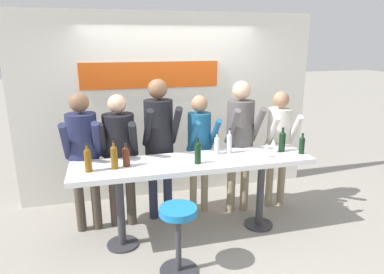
{
  "coord_description": "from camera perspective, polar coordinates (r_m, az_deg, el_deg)",
  "views": [
    {
      "loc": [
        -0.97,
        -3.57,
        2.29
      ],
      "look_at": [
        0.0,
        0.1,
        1.22
      ],
      "focal_mm": 32.0,
      "sensor_mm": 36.0,
      "label": 1
    }
  ],
  "objects": [
    {
      "name": "person_far_left",
      "position": [
        4.22,
        -17.71,
        -1.76
      ],
      "size": [
        0.43,
        0.54,
        1.72
      ],
      "rotation": [
        0.0,
        0.0,
        -0.02
      ],
      "color": "#473D33",
      "rests_on": "ground_plane"
    },
    {
      "name": "tasting_table",
      "position": [
        3.98,
        0.36,
        -5.6
      ],
      "size": [
        2.77,
        0.65,
        0.97
      ],
      "color": "white",
      "rests_on": "ground_plane"
    },
    {
      "name": "wine_bottle_2",
      "position": [
        3.73,
        -12.84,
        -3.1
      ],
      "size": [
        0.07,
        0.07,
        0.31
      ],
      "color": "brown",
      "rests_on": "tasting_table"
    },
    {
      "name": "person_left",
      "position": [
        4.24,
        -11.99,
        -1.72
      ],
      "size": [
        0.5,
        0.59,
        1.68
      ],
      "rotation": [
        0.0,
        0.0,
        -0.13
      ],
      "color": "#473D33",
      "rests_on": "ground_plane"
    },
    {
      "name": "person_right",
      "position": [
        4.81,
        14.27,
        0.07
      ],
      "size": [
        0.42,
        0.54,
        1.64
      ],
      "rotation": [
        0.0,
        0.0,
        -0.13
      ],
      "color": "gray",
      "rests_on": "ground_plane"
    },
    {
      "name": "wine_bottle_3",
      "position": [
        4.33,
        17.85,
        -1.17
      ],
      "size": [
        0.07,
        0.07,
        0.26
      ],
      "color": "black",
      "rests_on": "tasting_table"
    },
    {
      "name": "wine_bottle_4",
      "position": [
        4.12,
        4.18,
        -1.24
      ],
      "size": [
        0.06,
        0.06,
        0.27
      ],
      "color": "#B7BCC1",
      "rests_on": "tasting_table"
    },
    {
      "name": "person_center_right",
      "position": [
        4.53,
        8.04,
        0.71
      ],
      "size": [
        0.43,
        0.56,
        1.8
      ],
      "rotation": [
        0.0,
        0.0,
        -0.03
      ],
      "color": "gray",
      "rests_on": "ground_plane"
    },
    {
      "name": "back_wall",
      "position": [
        5.09,
        -3.61,
        5.08
      ],
      "size": [
        4.37,
        0.12,
        2.69
      ],
      "color": "silver",
      "rests_on": "ground_plane"
    },
    {
      "name": "wine_bottle_1",
      "position": [
        4.16,
        6.23,
        -0.87
      ],
      "size": [
        0.07,
        0.07,
        0.31
      ],
      "color": "#B7BCC1",
      "rests_on": "tasting_table"
    },
    {
      "name": "wine_bottle_7",
      "position": [
        4.34,
        14.81,
        -0.57
      ],
      "size": [
        0.08,
        0.08,
        0.3
      ],
      "color": "black",
      "rests_on": "tasting_table"
    },
    {
      "name": "wine_bottle_0",
      "position": [
        3.79,
        0.97,
        -2.46
      ],
      "size": [
        0.07,
        0.07,
        0.3
      ],
      "color": "black",
      "rests_on": "tasting_table"
    },
    {
      "name": "ground_plane",
      "position": [
        4.35,
        0.34,
        -15.94
      ],
      "size": [
        40.0,
        40.0,
        0.0
      ],
      "primitive_type": "plane",
      "color": "gray"
    },
    {
      "name": "person_center_left",
      "position": [
        4.32,
        -5.5,
        0.45
      ],
      "size": [
        0.45,
        0.58,
        1.84
      ],
      "rotation": [
        0.0,
        0.0,
        0.07
      ],
      "color": "#23283D",
      "rests_on": "ground_plane"
    },
    {
      "name": "wine_glass_0",
      "position": [
        4.27,
        13.45,
        -0.95
      ],
      "size": [
        0.07,
        0.07,
        0.18
      ],
      "color": "silver",
      "rests_on": "tasting_table"
    },
    {
      "name": "wine_bottle_5",
      "position": [
        3.71,
        -16.97,
        -3.49
      ],
      "size": [
        0.08,
        0.08,
        0.31
      ],
      "color": "brown",
      "rests_on": "tasting_table"
    },
    {
      "name": "person_center",
      "position": [
        4.47,
        1.25,
        -0.72
      ],
      "size": [
        0.39,
        0.51,
        1.62
      ],
      "rotation": [
        0.0,
        0.0,
        0.1
      ],
      "color": "gray",
      "rests_on": "ground_plane"
    },
    {
      "name": "bar_stool",
      "position": [
        3.51,
        -2.3,
        -15.2
      ],
      "size": [
        0.39,
        0.39,
        0.73
      ],
      "color": "#333338",
      "rests_on": "ground_plane"
    },
    {
      "name": "wine_glass_1",
      "position": [
        4.08,
        12.36,
        -1.69
      ],
      "size": [
        0.07,
        0.07,
        0.18
      ],
      "color": "silver",
      "rests_on": "tasting_table"
    },
    {
      "name": "wine_bottle_6",
      "position": [
        3.78,
        -10.93,
        -3.04
      ],
      "size": [
        0.08,
        0.08,
        0.26
      ],
      "color": "#4C1E0F",
      "rests_on": "tasting_table"
    }
  ]
}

